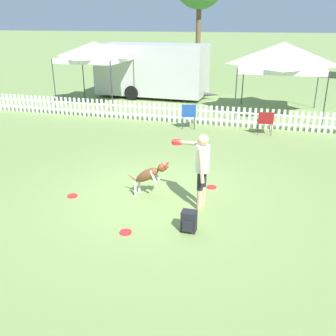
{
  "coord_description": "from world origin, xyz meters",
  "views": [
    {
      "loc": [
        2.25,
        -7.16,
        3.64
      ],
      "look_at": [
        0.32,
        -0.15,
        0.75
      ],
      "focal_mm": 40.0,
      "sensor_mm": 36.0,
      "label": 1
    }
  ],
  "objects_px": {
    "folding_chair_green_right": "(265,121)",
    "backpack_on_grass": "(189,222)",
    "handler_person": "(201,163)",
    "folding_chair_blue_left": "(189,114)",
    "canopy_tent_main": "(283,56)",
    "frisbee_near_dog": "(73,196)",
    "frisbee_near_handler": "(212,187)",
    "canopy_tent_secondary": "(94,52)",
    "frisbee_midfield": "(126,232)",
    "equipment_trailer": "(152,69)",
    "leaping_dog": "(149,174)"
  },
  "relations": [
    {
      "from": "folding_chair_green_right",
      "to": "backpack_on_grass",
      "type": "bearing_deg",
      "value": 74.23
    },
    {
      "from": "handler_person",
      "to": "folding_chair_green_right",
      "type": "height_order",
      "value": "handler_person"
    },
    {
      "from": "backpack_on_grass",
      "to": "folding_chair_blue_left",
      "type": "relative_size",
      "value": 0.45
    },
    {
      "from": "canopy_tent_main",
      "to": "handler_person",
      "type": "bearing_deg",
      "value": -99.61
    },
    {
      "from": "folding_chair_green_right",
      "to": "frisbee_near_dog",
      "type": "bearing_deg",
      "value": 50.88
    },
    {
      "from": "frisbee_near_handler",
      "to": "canopy_tent_main",
      "type": "height_order",
      "value": "canopy_tent_main"
    },
    {
      "from": "frisbee_near_dog",
      "to": "canopy_tent_main",
      "type": "distance_m",
      "value": 10.47
    },
    {
      "from": "frisbee_near_dog",
      "to": "folding_chair_green_right",
      "type": "distance_m",
      "value": 7.28
    },
    {
      "from": "folding_chair_blue_left",
      "to": "canopy_tent_secondary",
      "type": "distance_m",
      "value": 6.08
    },
    {
      "from": "frisbee_near_dog",
      "to": "canopy_tent_main",
      "type": "height_order",
      "value": "canopy_tent_main"
    },
    {
      "from": "handler_person",
      "to": "frisbee_near_dog",
      "type": "bearing_deg",
      "value": 105.02
    },
    {
      "from": "handler_person",
      "to": "folding_chair_blue_left",
      "type": "bearing_deg",
      "value": 24.13
    },
    {
      "from": "handler_person",
      "to": "canopy_tent_secondary",
      "type": "xyz_separation_m",
      "value": [
        -6.51,
        8.86,
        1.35
      ]
    },
    {
      "from": "handler_person",
      "to": "backpack_on_grass",
      "type": "height_order",
      "value": "handler_person"
    },
    {
      "from": "folding_chair_green_right",
      "to": "frisbee_midfield",
      "type": "bearing_deg",
      "value": 66.43
    },
    {
      "from": "folding_chair_green_right",
      "to": "canopy_tent_main",
      "type": "distance_m",
      "value": 3.66
    },
    {
      "from": "folding_chair_green_right",
      "to": "canopy_tent_main",
      "type": "xyz_separation_m",
      "value": [
        0.4,
        3.14,
        1.83
      ]
    },
    {
      "from": "frisbee_near_handler",
      "to": "canopy_tent_secondary",
      "type": "distance_m",
      "value": 10.52
    },
    {
      "from": "folding_chair_green_right",
      "to": "handler_person",
      "type": "bearing_deg",
      "value": 72.68
    },
    {
      "from": "canopy_tent_main",
      "to": "equipment_trailer",
      "type": "relative_size",
      "value": 0.52
    },
    {
      "from": "frisbee_midfield",
      "to": "folding_chair_blue_left",
      "type": "xyz_separation_m",
      "value": [
        -0.42,
        7.25,
        0.53
      ]
    },
    {
      "from": "leaping_dog",
      "to": "canopy_tent_main",
      "type": "relative_size",
      "value": 0.32
    },
    {
      "from": "frisbee_near_dog",
      "to": "folding_chair_green_right",
      "type": "relative_size",
      "value": 0.28
    },
    {
      "from": "handler_person",
      "to": "equipment_trailer",
      "type": "relative_size",
      "value": 0.26
    },
    {
      "from": "leaping_dog",
      "to": "frisbee_near_dog",
      "type": "bearing_deg",
      "value": -65.15
    },
    {
      "from": "frisbee_near_handler",
      "to": "leaping_dog",
      "type": "bearing_deg",
      "value": -146.34
    },
    {
      "from": "backpack_on_grass",
      "to": "leaping_dog",
      "type": "bearing_deg",
      "value": 133.83
    },
    {
      "from": "folding_chair_blue_left",
      "to": "leaping_dog",
      "type": "bearing_deg",
      "value": 80.93
    },
    {
      "from": "leaping_dog",
      "to": "frisbee_near_dog",
      "type": "relative_size",
      "value": 4.64
    },
    {
      "from": "frisbee_near_dog",
      "to": "canopy_tent_secondary",
      "type": "bearing_deg",
      "value": 112.12
    },
    {
      "from": "backpack_on_grass",
      "to": "equipment_trailer",
      "type": "distance_m",
      "value": 13.25
    },
    {
      "from": "frisbee_near_handler",
      "to": "canopy_tent_main",
      "type": "bearing_deg",
      "value": 79.89
    },
    {
      "from": "leaping_dog",
      "to": "frisbee_midfield",
      "type": "xyz_separation_m",
      "value": [
        0.05,
        -1.56,
        -0.52
      ]
    },
    {
      "from": "leaping_dog",
      "to": "canopy_tent_main",
      "type": "height_order",
      "value": "canopy_tent_main"
    },
    {
      "from": "canopy_tent_main",
      "to": "equipment_trailer",
      "type": "height_order",
      "value": "canopy_tent_main"
    },
    {
      "from": "handler_person",
      "to": "canopy_tent_main",
      "type": "bearing_deg",
      "value": -0.06
    },
    {
      "from": "handler_person",
      "to": "folding_chair_green_right",
      "type": "bearing_deg",
      "value": -1.3
    },
    {
      "from": "folding_chair_green_right",
      "to": "canopy_tent_secondary",
      "type": "relative_size",
      "value": 0.29
    },
    {
      "from": "backpack_on_grass",
      "to": "folding_chair_blue_left",
      "type": "bearing_deg",
      "value": 102.49
    },
    {
      "from": "frisbee_midfield",
      "to": "folding_chair_green_right",
      "type": "height_order",
      "value": "folding_chair_green_right"
    },
    {
      "from": "frisbee_near_handler",
      "to": "equipment_trailer",
      "type": "relative_size",
      "value": 0.04
    },
    {
      "from": "frisbee_midfield",
      "to": "frisbee_near_dog",
      "type": "bearing_deg",
      "value": 146.72
    },
    {
      "from": "leaping_dog",
      "to": "folding_chair_blue_left",
      "type": "height_order",
      "value": "folding_chair_blue_left"
    },
    {
      "from": "leaping_dog",
      "to": "canopy_tent_main",
      "type": "distance_m",
      "value": 9.37
    },
    {
      "from": "frisbee_midfield",
      "to": "canopy_tent_secondary",
      "type": "xyz_separation_m",
      "value": [
        -5.41,
        10.24,
        2.32
      ]
    },
    {
      "from": "frisbee_midfield",
      "to": "canopy_tent_secondary",
      "type": "bearing_deg",
      "value": 117.83
    },
    {
      "from": "frisbee_midfield",
      "to": "equipment_trailer",
      "type": "xyz_separation_m",
      "value": [
        -3.51,
        12.74,
        1.33
      ]
    },
    {
      "from": "handler_person",
      "to": "canopy_tent_secondary",
      "type": "distance_m",
      "value": 11.07
    },
    {
      "from": "frisbee_near_handler",
      "to": "folding_chair_green_right",
      "type": "distance_m",
      "value": 4.96
    },
    {
      "from": "canopy_tent_secondary",
      "to": "equipment_trailer",
      "type": "distance_m",
      "value": 3.29
    }
  ]
}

